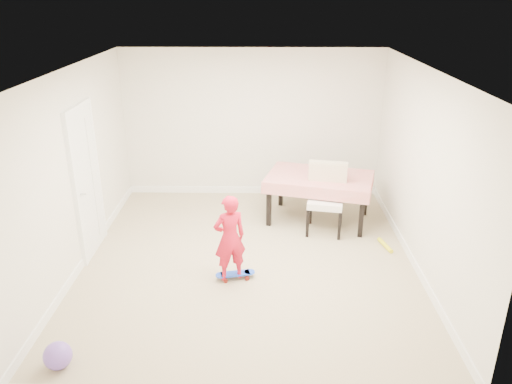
{
  "coord_description": "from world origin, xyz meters",
  "views": [
    {
      "loc": [
        0.19,
        -6.03,
        3.49
      ],
      "look_at": [
        0.1,
        0.2,
        0.95
      ],
      "focal_mm": 35.0,
      "sensor_mm": 36.0,
      "label": 1
    }
  ],
  "objects_px": {
    "skateboard": "(235,276)",
    "child": "(230,240)",
    "dining_chair": "(326,200)",
    "dining_table": "(319,198)",
    "balloon": "(58,356)"
  },
  "relations": [
    {
      "from": "dining_table",
      "to": "balloon",
      "type": "height_order",
      "value": "dining_table"
    },
    {
      "from": "skateboard",
      "to": "child",
      "type": "xyz_separation_m",
      "value": [
        -0.06,
        -0.03,
        0.53
      ]
    },
    {
      "from": "balloon",
      "to": "child",
      "type": "bearing_deg",
      "value": 45.55
    },
    {
      "from": "dining_table",
      "to": "dining_chair",
      "type": "height_order",
      "value": "dining_chair"
    },
    {
      "from": "dining_chair",
      "to": "skateboard",
      "type": "relative_size",
      "value": 2.06
    },
    {
      "from": "dining_table",
      "to": "child",
      "type": "bearing_deg",
      "value": -110.36
    },
    {
      "from": "dining_table",
      "to": "skateboard",
      "type": "height_order",
      "value": "dining_table"
    },
    {
      "from": "child",
      "to": "dining_table",
      "type": "bearing_deg",
      "value": -148.77
    },
    {
      "from": "skateboard",
      "to": "child",
      "type": "height_order",
      "value": "child"
    },
    {
      "from": "balloon",
      "to": "dining_chair",
      "type": "bearing_deg",
      "value": 45.78
    },
    {
      "from": "dining_chair",
      "to": "skateboard",
      "type": "height_order",
      "value": "dining_chair"
    },
    {
      "from": "child",
      "to": "balloon",
      "type": "relative_size",
      "value": 4.08
    },
    {
      "from": "dining_chair",
      "to": "child",
      "type": "distance_m",
      "value": 1.97
    },
    {
      "from": "dining_chair",
      "to": "child",
      "type": "bearing_deg",
      "value": -123.25
    },
    {
      "from": "skateboard",
      "to": "dining_table",
      "type": "bearing_deg",
      "value": 42.55
    }
  ]
}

